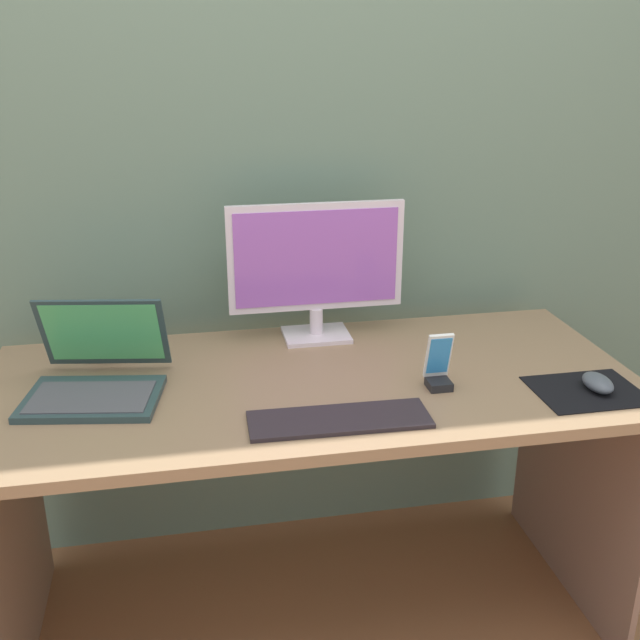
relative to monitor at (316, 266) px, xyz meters
The scene contains 10 objects.
ground_plane 0.97m from the monitor, 102.21° to the right, with size 8.00×8.00×0.00m, color #915B39.
wall_back 0.38m from the monitor, 106.24° to the left, with size 6.00×0.04×2.50m, color slate.
desk 0.44m from the monitor, 102.21° to the right, with size 1.58×0.71×0.73m.
monitor is the anchor object (origin of this frame).
laptop 0.64m from the monitor, 156.91° to the right, with size 0.35×0.34×0.21m.
fishbowl 0.57m from the monitor, behind, with size 0.14×0.14×0.14m, color silver.
keyboard_external 0.53m from the monitor, 94.65° to the right, with size 0.40×0.13×0.01m, color #282025.
mousepad 0.75m from the monitor, 38.67° to the right, with size 0.25×0.20×0.00m, color black.
mouse 0.77m from the monitor, 37.57° to the right, with size 0.06×0.10×0.04m, color #494F58.
phone_in_dock 0.46m from the monitor, 57.85° to the right, with size 0.06×0.06×0.14m.
Camera 1 is at (-0.29, -1.61, 1.51)m, focal length 41.55 mm.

